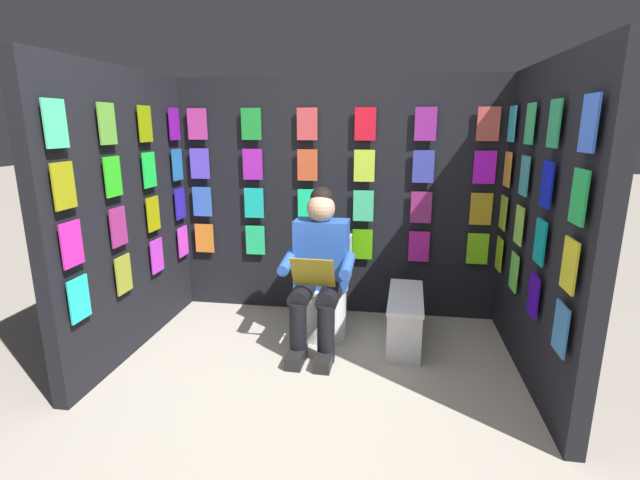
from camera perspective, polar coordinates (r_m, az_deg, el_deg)
name	(u,v)px	position (r m, az deg, el deg)	size (l,w,h in m)	color
ground_plane	(296,434)	(2.71, -2.99, -22.93)	(30.00, 30.00, 0.00)	#B2A899
display_wall_back	(336,199)	(3.97, 2.06, 5.17)	(2.83, 0.14, 2.02)	black
display_wall_left	(543,227)	(3.19, 26.04, 1.51)	(0.14, 1.74, 2.02)	black
display_wall_right	(126,214)	(3.58, -23.02, 3.04)	(0.14, 1.74, 2.02)	black
toilet	(324,293)	(3.68, 0.48, -6.62)	(0.41, 0.56, 0.77)	white
person_reading	(319,269)	(3.38, -0.16, -3.62)	(0.53, 0.69, 1.19)	blue
comic_longbox_near	(405,319)	(3.60, 10.50, -9.63)	(0.29, 0.74, 0.39)	silver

